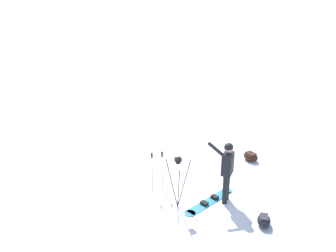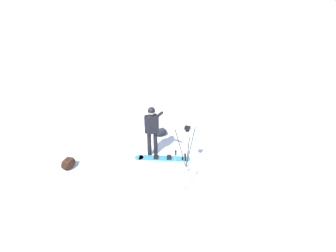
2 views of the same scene
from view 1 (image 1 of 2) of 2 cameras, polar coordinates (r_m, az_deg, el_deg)
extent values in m
plane|color=white|center=(10.90, 7.43, -9.94)|extent=(300.00, 300.00, 0.00)
cylinder|color=black|center=(10.15, 8.91, -9.75)|extent=(0.14, 0.14, 0.86)
cylinder|color=black|center=(10.34, 9.21, -9.16)|extent=(0.14, 0.14, 0.86)
cube|color=black|center=(9.90, 9.30, -5.82)|extent=(0.46, 0.47, 0.61)
sphere|color=tan|center=(9.70, 9.46, -3.45)|extent=(0.23, 0.23, 0.23)
sphere|color=black|center=(9.69, 9.47, -3.29)|extent=(0.24, 0.24, 0.24)
cylinder|color=black|center=(9.61, 7.70, -3.80)|extent=(0.46, 0.44, 0.42)
cylinder|color=black|center=(10.07, 9.68, -5.35)|extent=(0.09, 0.09, 0.61)
cube|color=teal|center=(10.36, 6.50, -11.66)|extent=(0.82, 1.59, 0.02)
cylinder|color=teal|center=(9.85, 3.45, -13.46)|extent=(0.29, 0.29, 0.02)
cylinder|color=teal|center=(10.90, 9.22, -10.00)|extent=(0.29, 0.29, 0.02)
cube|color=black|center=(10.19, 5.70, -11.91)|extent=(0.24, 0.20, 0.08)
cube|color=black|center=(10.48, 7.30, -10.95)|extent=(0.24, 0.20, 0.08)
ellipsoid|color=black|center=(12.76, 12.78, -4.68)|extent=(0.60, 0.46, 0.30)
cube|color=#402618|center=(12.71, 12.82, -4.26)|extent=(0.36, 0.28, 0.08)
cylinder|color=#262628|center=(9.85, 2.52, -8.99)|extent=(0.06, 0.41, 1.32)
cylinder|color=#262628|center=(9.87, 0.62, -8.93)|extent=(0.37, 0.22, 1.32)
cylinder|color=#262628|center=(9.60, 1.66, -9.86)|extent=(0.39, 0.16, 1.32)
cube|color=black|center=(9.44, 1.58, -5.69)|extent=(0.10, 0.10, 0.06)
cube|color=black|center=(9.40, 1.58, -5.25)|extent=(0.12, 0.16, 0.10)
ellipsoid|color=black|center=(9.66, 14.74, -14.10)|extent=(0.59, 0.55, 0.27)
cube|color=#2C2C33|center=(9.61, 14.80, -13.63)|extent=(0.35, 0.33, 0.08)
cylinder|color=gray|center=(10.58, -0.92, -7.02)|extent=(0.12, 0.04, 1.20)
cylinder|color=black|center=(10.34, -0.94, -4.42)|extent=(0.05, 0.05, 0.14)
cylinder|color=gray|center=(10.52, -2.49, -7.21)|extent=(0.12, 0.06, 1.20)
cylinder|color=black|center=(10.28, -2.54, -4.60)|extent=(0.05, 0.05, 0.14)
camera|label=2|loc=(14.55, -19.73, 18.34)|focal=29.29mm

